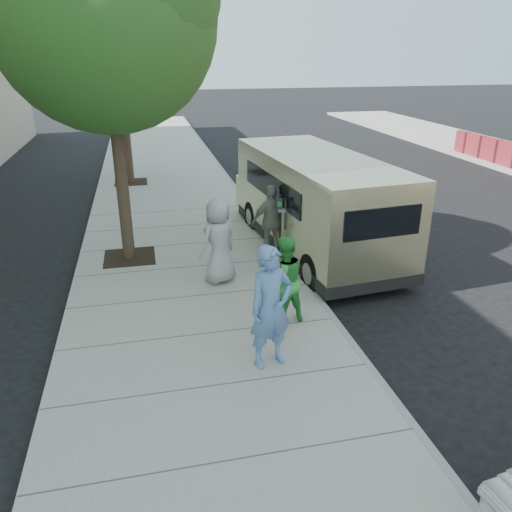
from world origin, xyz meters
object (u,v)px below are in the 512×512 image
object	(u,v)px
person_green_shirt	(284,280)
van	(314,201)
person_gray_shirt	(219,241)
person_striped_polo	(272,221)
tree_near	(106,9)
person_officer	(271,307)
tree_far	(119,47)
parking_meter	(283,217)

from	to	relation	value
person_green_shirt	van	bearing A→B (deg)	-129.42
van	person_gray_shirt	bearing A→B (deg)	-153.46
person_gray_shirt	person_striped_polo	bearing A→B (deg)	-172.34
tree_near	person_gray_shirt	bearing A→B (deg)	-43.71
van	person_green_shirt	world-z (taller)	van
person_officer	person_green_shirt	world-z (taller)	person_officer
tree_far	person_striped_polo	size ratio (longest dim) A/B	3.69
person_striped_polo	person_officer	bearing A→B (deg)	65.28
tree_near	person_striped_polo	bearing A→B (deg)	-11.52
tree_near	person_officer	xyz separation A→B (m)	(2.18, -5.01, -4.40)
tree_near	person_green_shirt	distance (m)	6.53
tree_near	person_green_shirt	size ratio (longest dim) A/B	4.56
person_officer	person_striped_polo	distance (m)	4.48
person_gray_shirt	person_striped_polo	size ratio (longest dim) A/B	1.04
tree_far	person_striped_polo	xyz separation A→B (m)	(3.31, -8.28, -3.85)
van	person_striped_polo	xyz separation A→B (m)	(-1.23, -0.55, -0.26)
parking_meter	van	bearing A→B (deg)	48.01
parking_meter	person_green_shirt	distance (m)	2.77
tree_far	van	bearing A→B (deg)	-59.55
tree_far	van	xyz separation A→B (m)	(4.54, -7.73, -3.59)
tree_far	parking_meter	world-z (taller)	tree_far
parking_meter	person_officer	bearing A→B (deg)	-102.92
person_officer	person_gray_shirt	size ratio (longest dim) A/B	1.08
parking_meter	tree_near	bearing A→B (deg)	167.38
tree_near	parking_meter	size ratio (longest dim) A/B	4.82
van	person_green_shirt	xyz separation A→B (m)	(-1.81, -3.65, -0.32)
tree_near	tree_far	distance (m)	7.63
parking_meter	person_gray_shirt	xyz separation A→B (m)	(-1.58, -0.67, -0.21)
person_gray_shirt	person_green_shirt	bearing A→B (deg)	82.95
parking_meter	person_green_shirt	bearing A→B (deg)	-99.98
person_striped_polo	tree_far	bearing A→B (deg)	-78.22
tree_far	person_green_shirt	world-z (taller)	tree_far
tree_near	van	distance (m)	6.22
tree_near	person_officer	size ratio (longest dim) A/B	3.79
person_officer	person_gray_shirt	distance (m)	3.23
tree_near	person_striped_polo	world-z (taller)	tree_near
person_green_shirt	person_striped_polo	distance (m)	3.16
tree_far	van	size ratio (longest dim) A/B	0.96
van	person_officer	bearing A→B (deg)	-121.34
tree_far	person_gray_shirt	size ratio (longest dim) A/B	3.54
tree_far	person_green_shirt	size ratio (longest dim) A/B	3.93
tree_far	parking_meter	xyz separation A→B (m)	(3.46, -8.72, -3.60)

